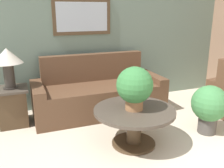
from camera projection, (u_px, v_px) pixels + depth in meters
wall_back at (114, 33)px, 4.64m from camera, size 6.52×0.09×2.60m
couch_main at (99, 94)px, 4.29m from camera, size 2.19×0.86×0.98m
coffee_table at (134, 119)px, 3.22m from camera, size 1.05×1.05×0.50m
side_table at (13, 106)px, 3.81m from camera, size 0.48×0.48×0.59m
table_lamp at (7, 60)px, 3.60m from camera, size 0.44×0.44×0.60m
potted_plant_on_table at (135, 86)px, 3.09m from camera, size 0.46×0.46×0.55m
potted_plant_floor at (209, 106)px, 3.52m from camera, size 0.51×0.51×0.71m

